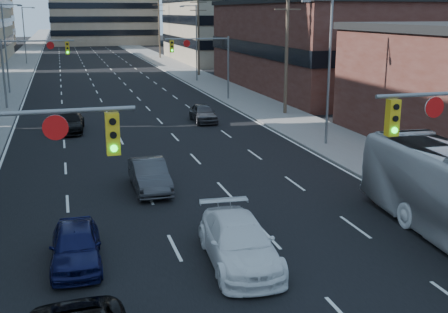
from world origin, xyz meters
name	(u,v)px	position (x,y,z in m)	size (l,w,h in m)	color
road_surface	(83,48)	(0.00, 130.00, 0.01)	(18.00, 300.00, 0.02)	black
sidewalk_left	(31,49)	(-11.50, 130.00, 0.07)	(5.00, 300.00, 0.15)	slate
sidewalk_right	(133,47)	(11.50, 130.00, 0.07)	(5.00, 300.00, 0.15)	slate
storefront_right_mid	(338,47)	(24.00, 50.00, 4.50)	(20.00, 30.00, 9.00)	#472119
office_right_far	(241,19)	(25.00, 88.00, 7.00)	(22.00, 28.00, 14.00)	gray
bg_block_right	(216,21)	(32.00, 130.00, 6.00)	(22.00, 22.00, 12.00)	gray
signal_far_left	(31,59)	(-7.68, 45.00, 4.30)	(6.09, 0.33, 6.00)	slate
signal_far_right	(204,55)	(7.68, 45.00, 4.30)	(6.09, 0.33, 6.00)	slate
utility_pole_block	(287,43)	(12.20, 36.00, 5.78)	(2.20, 0.28, 11.00)	#4C3D2D
utility_pole_midblock	(198,31)	(12.20, 66.00, 5.78)	(2.20, 0.28, 11.00)	#4C3D2D
utility_pole_distant	(159,26)	(12.20, 96.00, 5.78)	(2.20, 0.28, 11.00)	#4C3D2D
streetlight_left_mid	(7,44)	(-10.34, 55.00, 5.05)	(2.03, 0.22, 9.00)	slate
streetlight_left_far	(25,32)	(-10.34, 90.00, 5.05)	(2.03, 0.22, 9.00)	slate
streetlight_right_near	(327,65)	(10.34, 25.00, 5.05)	(2.03, 0.22, 9.00)	slate
streetlight_right_far	(195,39)	(10.34, 60.00, 5.05)	(2.03, 0.22, 9.00)	slate
white_van	(239,242)	(0.04, 10.17, 0.76)	(2.13, 5.25, 1.52)	white
sedan_blue	(76,246)	(-5.20, 11.57, 0.69)	(1.63, 4.05, 1.38)	#0E1139
sedan_grey_center	(149,175)	(-1.60, 19.00, 0.72)	(1.53, 4.39, 1.45)	#363538
sedan_black_far	(70,122)	(-4.93, 33.91, 0.68)	(1.91, 4.69, 1.36)	black
sedan_grey_right	(203,113)	(4.97, 34.81, 0.69)	(1.63, 4.06, 1.38)	#38373A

